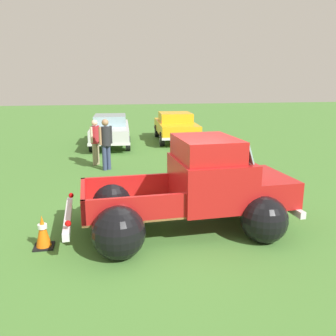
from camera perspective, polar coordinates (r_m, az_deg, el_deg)
ground_plane at (r=7.59m, az=1.86°, el=-9.68°), size 80.00×80.00×0.00m
vintage_pickup_truck at (r=7.42m, az=4.81°, el=-4.01°), size 4.69×2.90×1.96m
show_car_0 at (r=17.22m, az=-9.24°, el=6.22°), size 2.05×4.77×1.43m
show_car_1 at (r=18.29m, az=1.22°, el=6.84°), size 2.17×4.48×1.43m
spectator_0 at (r=13.21m, az=-11.63°, el=4.52°), size 0.47×0.49×1.66m
spectator_1 at (r=12.36m, az=-9.97°, el=4.28°), size 0.49×0.47×1.76m
lane_cone_0 at (r=7.06m, az=-19.49°, el=-9.64°), size 0.36×0.36×0.63m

